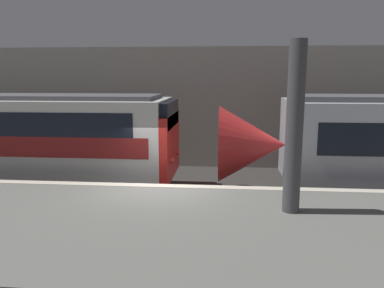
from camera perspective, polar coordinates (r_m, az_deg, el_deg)
The scene contains 4 objects.
ground_plane at distance 10.59m, azimuth -4.87°, elevation -11.95°, with size 120.00×120.00×0.00m, color #33302D.
platform at distance 8.06m, azimuth -8.18°, elevation -15.11°, with size 40.00×5.15×1.13m.
station_rear_barrier at distance 16.56m, azimuth -0.99°, elevation 5.54°, with size 50.00×0.15×5.25m.
support_pillar_near at distance 8.08m, azimuth 15.33°, elevation 2.31°, with size 0.36×0.36×3.62m.
Camera 1 is at (1.74, -9.65, 4.01)m, focal length 35.00 mm.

